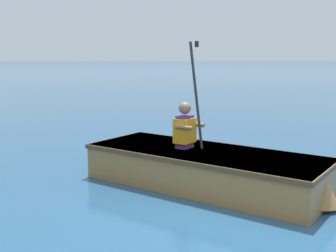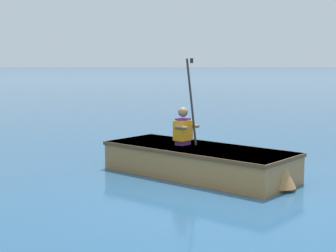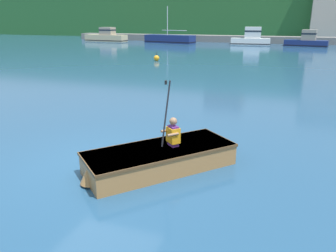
# 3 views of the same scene
# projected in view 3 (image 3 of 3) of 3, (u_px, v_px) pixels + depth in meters

# --- Properties ---
(ground_plane) EXTENTS (300.00, 300.00, 0.00)m
(ground_plane) POSITION_uv_depth(u_px,v_px,m) (94.00, 165.00, 7.44)
(ground_plane) COLOR navy
(shoreline_ridge) EXTENTS (120.00, 20.00, 9.30)m
(shoreline_ridge) POSITION_uv_depth(u_px,v_px,m) (271.00, 10.00, 58.92)
(shoreline_ridge) COLOR #28602D
(shoreline_ridge) RESTS_ON ground
(waterfront_warehouse_left) EXTENTS (6.77, 6.43, 12.38)m
(waterfront_warehouse_left) POSITION_uv_depth(u_px,v_px,m) (230.00, 0.00, 55.18)
(waterfront_warehouse_left) COLOR #9E6B5B
(waterfront_warehouse_left) RESTS_ON ground
(waterfront_office_block_center) EXTENTS (9.45, 9.25, 6.70)m
(waterfront_office_block_center) POSITION_uv_depth(u_px,v_px,m) (315.00, 17.00, 53.24)
(waterfront_office_block_center) COLOR #75665B
(waterfront_office_block_center) RESTS_ON ground
(marina_dock) EXTENTS (55.81, 2.40, 0.90)m
(marina_dock) POSITION_uv_depth(u_px,v_px,m) (260.00, 39.00, 44.72)
(marina_dock) COLOR slate
(marina_dock) RESTS_ON ground
(moored_boat_dock_west_end) EXTENTS (6.45, 2.26, 1.99)m
(moored_boat_dock_west_end) POSITION_uv_depth(u_px,v_px,m) (106.00, 37.00, 47.61)
(moored_boat_dock_west_end) COLOR #CCB789
(moored_boat_dock_west_end) RESTS_ON ground
(moored_boat_dock_west_inner) EXTENTS (5.09, 2.38, 1.92)m
(moored_boat_dock_west_inner) POSITION_uv_depth(u_px,v_px,m) (307.00, 41.00, 39.05)
(moored_boat_dock_west_inner) COLOR navy
(moored_boat_dock_west_inner) RESTS_ON ground
(moored_boat_dock_center_near) EXTENTS (4.96, 1.95, 2.18)m
(moored_boat_dock_center_near) POSITION_uv_depth(u_px,v_px,m) (251.00, 38.00, 41.31)
(moored_boat_dock_center_near) COLOR white
(moored_boat_dock_center_near) RESTS_ON ground
(moored_boat_dock_center_far) EXTENTS (7.29, 3.36, 4.75)m
(moored_boat_dock_center_far) POSITION_uv_depth(u_px,v_px,m) (170.00, 39.00, 44.56)
(moored_boat_dock_center_far) COLOR navy
(moored_boat_dock_center_far) RESTS_ON ground
(rowboat_foreground) EXTENTS (3.12, 3.29, 0.49)m
(rowboat_foreground) POSITION_uv_depth(u_px,v_px,m) (158.00, 158.00, 7.14)
(rowboat_foreground) COLOR #A3703D
(rowboat_foreground) RESTS_ON ground
(person_paddler) EXTENTS (0.46, 0.46, 1.46)m
(person_paddler) POSITION_uv_depth(u_px,v_px,m) (173.00, 133.00, 7.15)
(person_paddler) COLOR #592672
(person_paddler) RESTS_ON rowboat_foreground
(channel_buoy) EXTENTS (0.44, 0.44, 0.72)m
(channel_buoy) POSITION_uv_depth(u_px,v_px,m) (157.00, 58.00, 25.63)
(channel_buoy) COLOR orange
(channel_buoy) RESTS_ON ground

